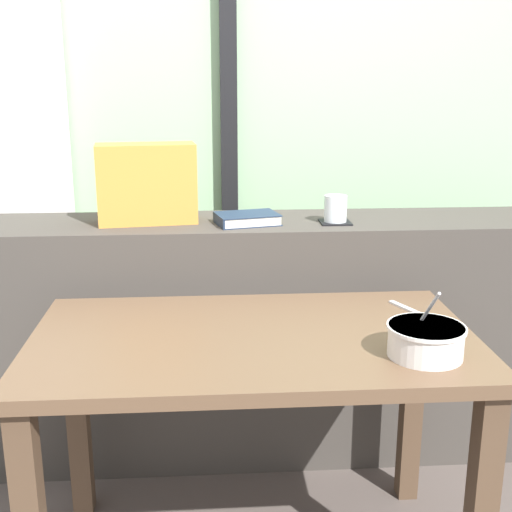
# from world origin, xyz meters

# --- Properties ---
(outdoor_backdrop) EXTENTS (4.80, 0.08, 2.80)m
(outdoor_backdrop) POSITION_xyz_m (0.00, 1.27, 1.40)
(outdoor_backdrop) COLOR #9EC699
(outdoor_backdrop) RESTS_ON ground
(window_divider_post) EXTENTS (0.07, 0.05, 2.60)m
(window_divider_post) POSITION_xyz_m (-0.04, 1.20, 1.30)
(window_divider_post) COLOR black
(window_divider_post) RESTS_ON ground
(dark_console_ledge) EXTENTS (2.80, 0.37, 0.85)m
(dark_console_ledge) POSITION_xyz_m (0.00, 0.55, 0.42)
(dark_console_ledge) COLOR #423D38
(dark_console_ledge) RESTS_ON ground
(breakfast_table) EXTENTS (1.13, 0.65, 0.68)m
(breakfast_table) POSITION_xyz_m (-0.02, -0.06, 0.57)
(breakfast_table) COLOR brown
(breakfast_table) RESTS_ON ground
(coaster_square) EXTENTS (0.10, 0.10, 0.00)m
(coaster_square) POSITION_xyz_m (0.29, 0.49, 0.85)
(coaster_square) COLOR black
(coaster_square) RESTS_ON dark_console_ledge
(juice_glass) EXTENTS (0.07, 0.07, 0.09)m
(juice_glass) POSITION_xyz_m (0.29, 0.49, 0.89)
(juice_glass) COLOR white
(juice_glass) RESTS_ON coaster_square
(closed_book) EXTENTS (0.23, 0.18, 0.03)m
(closed_book) POSITION_xyz_m (-0.00, 0.50, 0.87)
(closed_book) COLOR #1E2D47
(closed_book) RESTS_ON dark_console_ledge
(throw_pillow) EXTENTS (0.33, 0.18, 0.26)m
(throw_pillow) POSITION_xyz_m (-0.33, 0.55, 0.98)
(throw_pillow) COLOR #D18938
(throw_pillow) RESTS_ON dark_console_ledge
(soup_bowl) EXTENTS (0.18, 0.18, 0.16)m
(soup_bowl) POSITION_xyz_m (0.38, -0.22, 0.72)
(soup_bowl) COLOR silver
(soup_bowl) RESTS_ON breakfast_table
(fork_utensil) EXTENTS (0.09, 0.16, 0.01)m
(fork_utensil) POSITION_xyz_m (0.43, 0.09, 0.69)
(fork_utensil) COLOR silver
(fork_utensil) RESTS_ON breakfast_table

